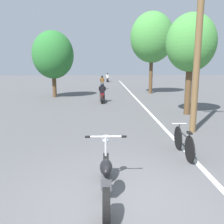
% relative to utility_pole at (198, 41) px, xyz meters
% --- Properties ---
extents(ground_plane, '(120.00, 120.00, 0.00)m').
position_rel_utility_pole_xyz_m(ground_plane, '(-3.02, -4.61, -3.37)').
color(ground_plane, '#515154').
extents(lane_stripe_edge, '(0.14, 48.00, 0.01)m').
position_rel_utility_pole_xyz_m(lane_stripe_edge, '(-0.96, 7.44, -3.37)').
color(lane_stripe_edge, white).
rests_on(lane_stripe_edge, ground).
extents(utility_pole, '(1.10, 0.24, 6.56)m').
position_rel_utility_pole_xyz_m(utility_pole, '(0.00, 0.00, 0.00)').
color(utility_pole, brown).
rests_on(utility_pole, ground).
extents(roadside_tree_right_near, '(2.49, 2.24, 5.06)m').
position_rel_utility_pole_xyz_m(roadside_tree_right_near, '(0.91, 3.31, 0.22)').
color(roadside_tree_right_near, '#513A23').
rests_on(roadside_tree_right_near, ground).
extents(roadside_tree_right_far, '(3.83, 3.44, 7.16)m').
position_rel_utility_pole_xyz_m(roadside_tree_right_far, '(0.81, 12.95, 1.57)').
color(roadside_tree_right_far, '#513A23').
rests_on(roadside_tree_right_far, ground).
extents(roadside_tree_left, '(3.23, 2.91, 5.20)m').
position_rel_utility_pole_xyz_m(roadside_tree_left, '(-7.45, 10.48, -0.04)').
color(roadside_tree_left, '#513A23').
rests_on(roadside_tree_left, ground).
extents(motorcycle_foreground, '(0.87, 2.13, 1.07)m').
position_rel_utility_pole_xyz_m(motorcycle_foreground, '(-3.35, -4.51, -2.95)').
color(motorcycle_foreground, black).
rests_on(motorcycle_foreground, ground).
extents(motorcycle_rider_lead, '(0.50, 1.99, 1.38)m').
position_rel_utility_pole_xyz_m(motorcycle_rider_lead, '(-3.57, 7.65, -2.84)').
color(motorcycle_rider_lead, black).
rests_on(motorcycle_rider_lead, ground).
extents(motorcycle_rider_mid, '(0.50, 2.01, 1.47)m').
position_rel_utility_pole_xyz_m(motorcycle_rider_mid, '(-3.68, 17.01, -2.81)').
color(motorcycle_rider_mid, black).
rests_on(motorcycle_rider_mid, ground).
extents(motorcycle_rider_far, '(0.50, 2.07, 1.38)m').
position_rel_utility_pole_xyz_m(motorcycle_rider_far, '(-3.00, 28.99, -2.84)').
color(motorcycle_rider_far, black).
rests_on(motorcycle_rider_far, ground).
extents(bicycle_parked, '(0.44, 1.70, 0.82)m').
position_rel_utility_pole_xyz_m(bicycle_parked, '(-1.15, -2.40, -2.99)').
color(bicycle_parked, black).
rests_on(bicycle_parked, ground).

